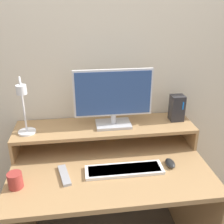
# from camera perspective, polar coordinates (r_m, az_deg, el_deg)

# --- Properties ---
(wall_back) EXTENTS (6.00, 0.05, 2.50)m
(wall_back) POSITION_cam_1_polar(r_m,az_deg,el_deg) (1.81, -2.29, 9.08)
(wall_back) COLOR beige
(wall_back) RESTS_ON ground_plane
(desk) EXTENTS (1.19, 0.74, 0.77)m
(desk) POSITION_cam_1_polar(r_m,az_deg,el_deg) (1.78, -0.57, -17.19)
(desk) COLOR #A87F51
(desk) RESTS_ON ground_plane
(monitor_shelf) EXTENTS (1.19, 0.30, 0.15)m
(monitor_shelf) POSITION_cam_1_polar(r_m,az_deg,el_deg) (1.76, -1.51, -3.61)
(monitor_shelf) COLOR #A87F51
(monitor_shelf) RESTS_ON desk
(monitor) EXTENTS (0.51, 0.15, 0.38)m
(monitor) POSITION_cam_1_polar(r_m,az_deg,el_deg) (1.67, 0.29, 3.21)
(monitor) COLOR #BCBCC1
(monitor) RESTS_ON monitor_shelf
(desk_lamp) EXTENTS (0.12, 0.24, 0.37)m
(desk_lamp) POSITION_cam_1_polar(r_m,az_deg,el_deg) (1.60, -18.61, 0.55)
(desk_lamp) COLOR silver
(desk_lamp) RESTS_ON monitor_shelf
(router_dock) EXTENTS (0.09, 0.08, 0.18)m
(router_dock) POSITION_cam_1_polar(r_m,az_deg,el_deg) (1.85, 13.93, 0.87)
(router_dock) COLOR #28282D
(router_dock) RESTS_ON monitor_shelf
(keyboard) EXTENTS (0.46, 0.13, 0.02)m
(keyboard) POSITION_cam_1_polar(r_m,az_deg,el_deg) (1.57, 2.70, -12.44)
(keyboard) COLOR white
(keyboard) RESTS_ON desk
(mouse) EXTENTS (0.05, 0.10, 0.03)m
(mouse) POSITION_cam_1_polar(r_m,az_deg,el_deg) (1.65, 12.54, -10.81)
(mouse) COLOR black
(mouse) RESTS_ON desk
(remote_control) EXTENTS (0.08, 0.19, 0.02)m
(remote_control) POSITION_cam_1_polar(r_m,az_deg,el_deg) (1.56, -10.33, -13.38)
(remote_control) COLOR #99999E
(remote_control) RESTS_ON desk
(mug) EXTENTS (0.08, 0.08, 0.09)m
(mug) POSITION_cam_1_polar(r_m,az_deg,el_deg) (1.53, -20.32, -13.78)
(mug) COLOR #9E332D
(mug) RESTS_ON desk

